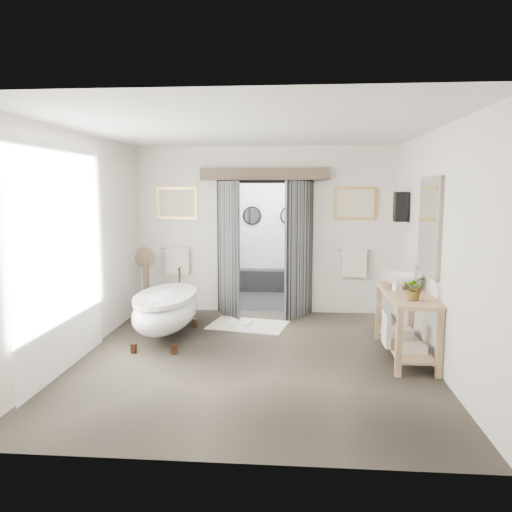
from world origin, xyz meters
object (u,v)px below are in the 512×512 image
object	(u,v)px
clawfoot_tub	(166,309)
vanity	(404,319)
basin	(401,281)
rug	(248,325)

from	to	relation	value
clawfoot_tub	vanity	distance (m)	3.31
vanity	basin	bearing A→B (deg)	90.74
vanity	basin	xyz separation A→B (m)	(-0.00, 0.27, 0.44)
basin	clawfoot_tub	bearing A→B (deg)	-170.68
vanity	rug	xyz separation A→B (m)	(-2.15, 1.31, -0.50)
rug	basin	distance (m)	2.57
clawfoot_tub	vanity	world-z (taller)	clawfoot_tub
vanity	rug	world-z (taller)	vanity
clawfoot_tub	rug	xyz separation A→B (m)	(1.11, 0.81, -0.44)
clawfoot_tub	basin	size ratio (longest dim) A/B	3.44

